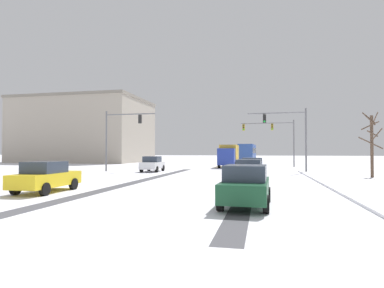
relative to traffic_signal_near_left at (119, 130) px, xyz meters
name	(u,v)px	position (x,y,z in m)	size (l,w,h in m)	color
ground_plane	(58,223)	(8.87, -22.95, -4.40)	(300.00, 300.00, 0.00)	white
wheel_track_left_lane	(250,183)	(14.07, -9.47, -4.40)	(0.80, 29.66, 0.01)	#4C4C51
wheel_track_right_lane	(142,181)	(6.29, -9.47, -4.40)	(0.93, 29.66, 0.01)	#4C4C51
sidewalk_kerb_right	(361,186)	(20.66, -10.81, -4.34)	(4.00, 29.66, 0.12)	white
traffic_signal_near_left	(119,130)	(0.00, 0.00, 0.00)	(5.65, 0.38, 6.50)	slate
traffic_signal_near_right	(289,129)	(17.66, 2.09, 0.01)	(5.88, 0.46, 6.50)	slate
traffic_signal_far_right	(275,133)	(16.70, 14.09, 0.29)	(7.29, 0.52, 6.50)	slate
car_white_lead	(152,164)	(3.59, 0.44, -3.59)	(1.99, 4.18, 1.62)	silver
car_silver_second	(252,168)	(14.13, -5.13, -3.59)	(1.86, 4.11, 1.62)	#B7BABF
car_grey_third	(249,171)	(14.06, -10.06, -3.59)	(1.92, 4.14, 1.62)	slate
car_yellow_cab_fourth	(46,177)	(3.74, -16.72, -3.59)	(1.95, 4.16, 1.62)	yellow
car_dark_green_fifth	(246,185)	(14.25, -18.80, -3.59)	(1.97, 4.17, 1.62)	#194C2D
bus_oncoming	(247,152)	(12.42, 27.05, -2.41)	(2.97, 11.08, 3.38)	#284793
box_truck_delivery	(229,155)	(10.56, 11.46, -2.77)	(2.32, 7.41, 3.02)	#233899
bare_tree_sidewalk_mid	(372,143)	(23.78, -2.76, -1.53)	(1.99, 2.00, 5.40)	brown
office_building_far_left_block	(85,131)	(-19.95, 26.49, 1.88)	(24.07, 17.34, 12.56)	#A89E8E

